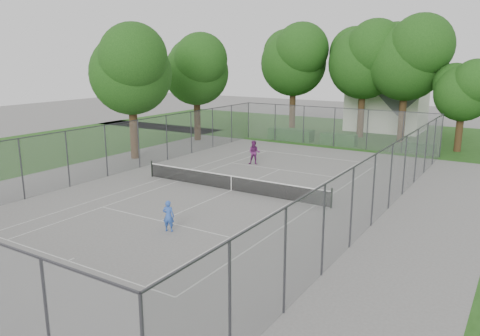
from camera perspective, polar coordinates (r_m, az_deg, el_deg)
The scene contains 18 objects.
ground at distance 28.37m, azimuth -1.07°, elevation -2.75°, with size 120.00×120.00×0.00m, color slate.
grass_far at distance 51.65m, azimuth 14.89°, elevation 4.13°, with size 60.00×20.00×0.00m, color #1F4914.
grass_left at distance 44.08m, azimuth -25.82°, elevation 1.72°, with size 16.00×40.00×0.00m, color #1F4914.
court_markings at distance 28.36m, azimuth -1.07°, elevation -2.74°, with size 11.03×23.83×0.01m.
tennis_net at distance 28.23m, azimuth -1.08°, elevation -1.76°, with size 12.87×0.10×1.10m.
perimeter_fence at distance 27.92m, azimuth -1.09°, elevation 0.82°, with size 18.08×34.08×3.52m.
tree_far_left at distance 50.92m, azimuth 6.63°, elevation 13.22°, with size 7.94×7.25×11.41m.
tree_far_midleft at distance 48.28m, azimuth 15.00°, elevation 12.90°, with size 7.96×7.27×11.45m.
tree_far_midright at distance 46.49m, azimuth 19.79°, elevation 12.78°, with size 8.13×7.42×11.68m.
tree_far_right at distance 43.58m, azimuth 25.69°, elevation 8.73°, with size 5.42×4.95×7.80m.
tree_side_back at distance 45.31m, azimuth -5.32°, elevation 12.13°, with size 7.05×6.43×10.13m.
tree_side_front at distance 37.50m, azimuth -13.19°, elevation 11.91°, with size 7.25×6.62×10.42m.
hedge_left at distance 45.90m, azimuth 6.21°, elevation 4.09°, with size 4.41×1.32×1.10m, color #1B4C18.
hedge_mid at distance 44.06m, azimuth 11.92°, elevation 3.45°, with size 3.30×0.94×1.04m, color #1B4C18.
hedge_right at distance 42.87m, azimuth 21.01°, elevation 2.41°, with size 2.61×0.96×0.78m, color #1B4C18.
house at distance 54.10m, azimuth 17.54°, elevation 8.50°, with size 7.75×6.01×9.65m.
girl_player at distance 21.89m, azimuth -8.71°, elevation -5.79°, with size 0.54×0.36×1.48m, color blue.
woman_player at distance 35.09m, azimuth 1.75°, elevation 1.89°, with size 0.88×0.68×1.80m, color #6A2363.
Camera 1 is at (14.88, -22.84, 7.85)m, focal length 35.00 mm.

